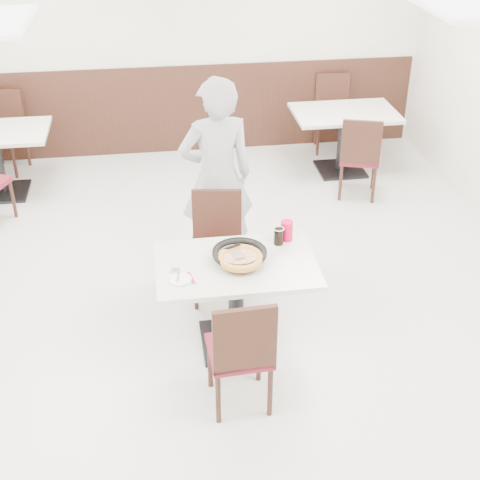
{
  "coord_description": "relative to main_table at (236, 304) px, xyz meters",
  "views": [
    {
      "loc": [
        -0.42,
        -4.57,
        3.45
      ],
      "look_at": [
        0.2,
        -0.3,
        0.86
      ],
      "focal_mm": 50.0,
      "sensor_mm": 36.0,
      "label": 1
    }
  ],
  "objects": [
    {
      "name": "bg_table_right",
      "position": [
        1.7,
        3.03,
        0.0
      ],
      "size": [
        1.29,
        0.95,
        0.75
      ],
      "primitive_type": null,
      "rotation": [
        0.0,
        0.0,
        0.13
      ],
      "color": "silver",
      "rests_on": "floor"
    },
    {
      "name": "wainscot_back",
      "position": [
        -0.14,
        3.92,
        0.18
      ],
      "size": [
        5.9,
        0.03,
        1.1
      ],
      "primitive_type": "cube",
      "color": "black",
      "rests_on": "floor"
    },
    {
      "name": "floor",
      "position": [
        -0.14,
        0.44,
        -0.38
      ],
      "size": [
        7.0,
        7.0,
        0.0
      ],
      "primitive_type": "plane",
      "color": "#BABAB5",
      "rests_on": "ground"
    },
    {
      "name": "napkin",
      "position": [
        -0.42,
        -0.15,
        0.38
      ],
      "size": [
        0.18,
        0.18,
        0.0
      ],
      "primitive_type": "cube",
      "rotation": [
        0.0,
        0.0,
        0.21
      ],
      "color": "white",
      "rests_on": "main_table"
    },
    {
      "name": "bg_chair_right_near",
      "position": [
        1.7,
        2.38,
        0.1
      ],
      "size": [
        0.53,
        0.53,
        0.95
      ],
      "primitive_type": null,
      "rotation": [
        0.0,
        0.0,
        -0.31
      ],
      "color": "black",
      "rests_on": "floor"
    },
    {
      "name": "wall_back",
      "position": [
        -0.14,
        3.94,
        1.02
      ],
      "size": [
        6.0,
        0.04,
        2.8
      ],
      "primitive_type": "cube",
      "color": "beige",
      "rests_on": "floor"
    },
    {
      "name": "bg_chair_left_far",
      "position": [
        -2.28,
        3.6,
        0.1
      ],
      "size": [
        0.53,
        0.53,
        0.95
      ],
      "primitive_type": null,
      "rotation": [
        0.0,
        0.0,
        2.83
      ],
      "color": "black",
      "rests_on": "floor"
    },
    {
      "name": "cola_glass",
      "position": [
        0.37,
        0.23,
        0.44
      ],
      "size": [
        0.08,
        0.08,
        0.13
      ],
      "primitive_type": "cylinder",
      "rotation": [
        0.0,
        0.0,
        0.07
      ],
      "color": "black",
      "rests_on": "main_table"
    },
    {
      "name": "red_cup",
      "position": [
        0.44,
        0.28,
        0.45
      ],
      "size": [
        0.1,
        0.1,
        0.16
      ],
      "primitive_type": "cylinder",
      "rotation": [
        0.0,
        0.0,
        0.07
      ],
      "color": "red",
      "rests_on": "main_table"
    },
    {
      "name": "bg_chair_right_far",
      "position": [
        1.74,
        3.66,
        0.1
      ],
      "size": [
        0.49,
        0.49,
        0.95
      ],
      "primitive_type": null,
      "rotation": [
        0.0,
        0.0,
        2.97
      ],
      "color": "black",
      "rests_on": "floor"
    },
    {
      "name": "chair_far",
      "position": [
        -0.07,
        0.64,
        0.1
      ],
      "size": [
        0.47,
        0.47,
        0.95
      ],
      "primitive_type": null,
      "rotation": [
        0.0,
        0.0,
        3.01
      ],
      "color": "black",
      "rests_on": "floor"
    },
    {
      "name": "diner_person",
      "position": [
        -0.01,
        1.15,
        0.53
      ],
      "size": [
        0.71,
        0.52,
        1.82
      ],
      "primitive_type": "imported",
      "rotation": [
        0.0,
        0.0,
        3.27
      ],
      "color": "#A2A2A6",
      "rests_on": "floor"
    },
    {
      "name": "pizza_server",
      "position": [
        0.01,
        -0.03,
        0.47
      ],
      "size": [
        0.1,
        0.11,
        0.0
      ],
      "primitive_type": "cube",
      "rotation": [
        0.0,
        0.0,
        0.25
      ],
      "color": "white",
      "rests_on": "pizza"
    },
    {
      "name": "pizza",
      "position": [
        0.03,
        -0.05,
        0.44
      ],
      "size": [
        0.35,
        0.35,
        0.02
      ],
      "primitive_type": "cylinder",
      "rotation": [
        0.0,
        0.0,
        0.07
      ],
      "color": "gold",
      "rests_on": "pizza_pan"
    },
    {
      "name": "pizza_pan",
      "position": [
        0.03,
        0.03,
        0.42
      ],
      "size": [
        0.34,
        0.34,
        0.01
      ],
      "primitive_type": "cylinder",
      "rotation": [
        0.0,
        0.0,
        0.07
      ],
      "color": "black",
      "rests_on": "trivet"
    },
    {
      "name": "chair_near",
      "position": [
        -0.07,
        -0.64,
        0.1
      ],
      "size": [
        0.44,
        0.44,
        0.95
      ],
      "primitive_type": null,
      "rotation": [
        0.0,
        0.0,
        0.05
      ],
      "color": "black",
      "rests_on": "floor"
    },
    {
      "name": "side_plate",
      "position": [
        -0.43,
        -0.17,
        0.38
      ],
      "size": [
        0.17,
        0.17,
        0.01
      ],
      "primitive_type": "cylinder",
      "rotation": [
        0.0,
        0.0,
        0.07
      ],
      "color": "white",
      "rests_on": "napkin"
    },
    {
      "name": "main_table",
      "position": [
        0.0,
        0.0,
        0.0
      ],
      "size": [
        1.26,
        0.89,
        0.75
      ],
      "primitive_type": null,
      "rotation": [
        0.0,
        0.0,
        0.07
      ],
      "color": "silver",
      "rests_on": "floor"
    },
    {
      "name": "trivet",
      "position": [
        -0.01,
        0.01,
        0.39
      ],
      "size": [
        0.14,
        0.14,
        0.04
      ],
      "primitive_type": "cylinder",
      "rotation": [
        0.0,
        0.0,
        0.07
      ],
      "color": "black",
      "rests_on": "main_table"
    },
    {
      "name": "fork",
      "position": [
        -0.44,
        -0.13,
        0.39
      ],
      "size": [
        0.04,
        0.17,
        0.0
      ],
      "primitive_type": "cube",
      "rotation": [
        0.0,
        0.0,
        -0.14
      ],
      "color": "white",
      "rests_on": "side_plate"
    }
  ]
}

